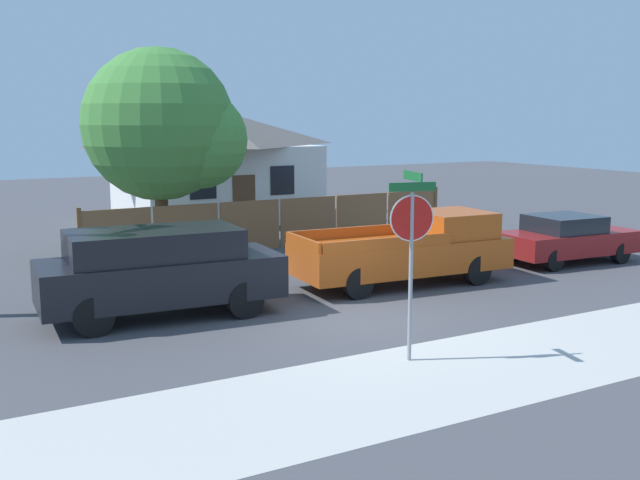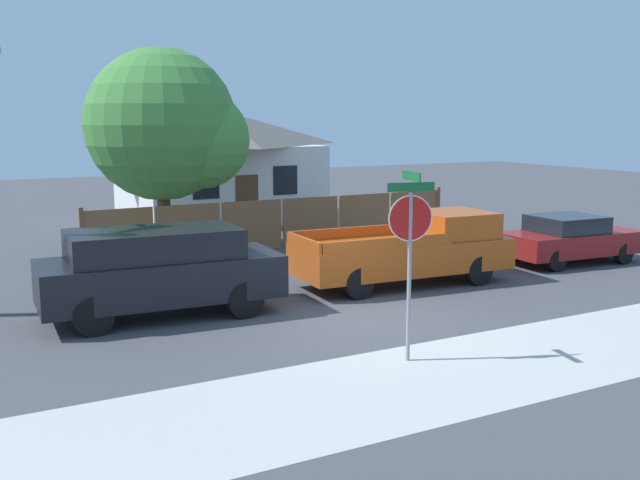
% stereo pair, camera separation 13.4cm
% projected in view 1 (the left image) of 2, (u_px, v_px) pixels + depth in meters
% --- Properties ---
extents(ground_plane, '(80.00, 80.00, 0.00)m').
position_uv_depth(ground_plane, '(357.00, 319.00, 15.54)').
color(ground_plane, '#47474C').
extents(sidewalk_strip, '(36.00, 3.20, 0.01)m').
position_uv_depth(sidewalk_strip, '(473.00, 369.00, 12.45)').
color(sidewalk_strip, beige).
rests_on(sidewalk_strip, ground).
extents(wooden_fence, '(12.53, 0.12, 1.67)m').
position_uv_depth(wooden_fence, '(280.00, 223.00, 23.80)').
color(wooden_fence, brown).
rests_on(wooden_fence, ground).
extents(house, '(7.67, 6.04, 4.43)m').
position_uv_depth(house, '(215.00, 163.00, 30.02)').
color(house, white).
rests_on(house, ground).
extents(oak_tree, '(4.78, 4.55, 6.19)m').
position_uv_depth(oak_tree, '(167.00, 128.00, 22.34)').
color(oak_tree, brown).
rests_on(oak_tree, ground).
extents(red_suv, '(5.07, 2.30, 1.86)m').
position_uv_depth(red_suv, '(159.00, 269.00, 15.56)').
color(red_suv, black).
rests_on(red_suv, ground).
extents(orange_pickup, '(5.58, 2.32, 1.76)m').
position_uv_depth(orange_pickup, '(410.00, 250.00, 18.70)').
color(orange_pickup, '#B74C14').
rests_on(orange_pickup, ground).
extents(parked_sedan, '(4.13, 2.11, 1.37)m').
position_uv_depth(parked_sedan, '(567.00, 238.00, 21.44)').
color(parked_sedan, maroon).
rests_on(parked_sedan, ground).
extents(stop_sign, '(0.82, 0.74, 3.26)m').
position_uv_depth(stop_sign, '(412.00, 234.00, 12.56)').
color(stop_sign, gray).
rests_on(stop_sign, ground).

